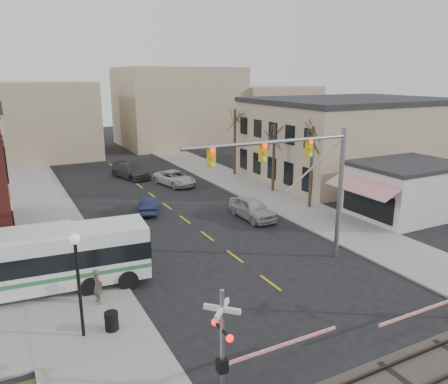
% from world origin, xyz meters
% --- Properties ---
extents(ground, '(160.00, 160.00, 0.00)m').
position_xyz_m(ground, '(0.00, 0.00, 0.00)').
color(ground, black).
rests_on(ground, ground).
extents(sidewalk_west, '(5.00, 60.00, 0.12)m').
position_xyz_m(sidewalk_west, '(-9.50, 20.00, 0.06)').
color(sidewalk_west, gray).
rests_on(sidewalk_west, ground).
extents(sidewalk_east, '(5.00, 60.00, 0.12)m').
position_xyz_m(sidewalk_east, '(9.50, 20.00, 0.06)').
color(sidewalk_east, gray).
rests_on(sidewalk_east, ground).
extents(tan_building, '(20.30, 15.30, 8.50)m').
position_xyz_m(tan_building, '(22.00, 20.00, 4.26)').
color(tan_building, tan).
rests_on(tan_building, ground).
extents(awning_shop, '(9.74, 6.20, 4.30)m').
position_xyz_m(awning_shop, '(15.97, 7.00, 2.16)').
color(awning_shop, beige).
rests_on(awning_shop, ground).
extents(tree_east_a, '(0.28, 0.28, 6.75)m').
position_xyz_m(tree_east_a, '(10.50, 12.00, 3.50)').
color(tree_east_a, '#382B21').
rests_on(tree_east_a, sidewalk_east).
extents(tree_east_b, '(0.28, 0.28, 6.30)m').
position_xyz_m(tree_east_b, '(10.80, 18.00, 3.27)').
color(tree_east_b, '#382B21').
rests_on(tree_east_b, sidewalk_east).
extents(tree_east_c, '(0.28, 0.28, 7.20)m').
position_xyz_m(tree_east_c, '(11.00, 26.00, 3.72)').
color(tree_east_c, '#382B21').
rests_on(tree_east_c, sidewalk_east).
extents(transit_bus, '(12.76, 3.91, 3.23)m').
position_xyz_m(transit_bus, '(-11.87, 6.64, 1.82)').
color(transit_bus, silver).
rests_on(transit_bus, ground).
extents(traffic_signal_mast, '(10.26, 0.30, 8.00)m').
position_xyz_m(traffic_signal_mast, '(2.73, 3.11, 5.75)').
color(traffic_signal_mast, gray).
rests_on(traffic_signal_mast, ground).
extents(rr_crossing_west, '(5.60, 1.36, 4.00)m').
position_xyz_m(rr_crossing_west, '(-5.74, -4.26, 1.97)').
color(rr_crossing_west, gray).
rests_on(rr_crossing_west, ground).
extents(street_lamp, '(0.44, 0.44, 4.63)m').
position_xyz_m(street_lamp, '(-9.92, 1.41, 3.40)').
color(street_lamp, black).
rests_on(street_lamp, sidewalk_west).
extents(trash_bin, '(0.60, 0.60, 0.83)m').
position_xyz_m(trash_bin, '(-8.73, 1.31, 0.53)').
color(trash_bin, black).
rests_on(trash_bin, sidewalk_west).
extents(car_a, '(2.04, 4.87, 1.64)m').
position_xyz_m(car_a, '(4.81, 11.93, 0.82)').
color(car_a, '#A7A7AB').
rests_on(car_a, ground).
extents(car_b, '(2.55, 4.25, 1.32)m').
position_xyz_m(car_b, '(-1.95, 17.13, 0.66)').
color(car_b, '#161C38').
rests_on(car_b, ground).
extents(car_c, '(3.47, 5.57, 1.44)m').
position_xyz_m(car_c, '(3.34, 24.73, 0.72)').
color(car_c, '#BBBBBB').
rests_on(car_c, ground).
extents(car_d, '(3.75, 5.82, 1.57)m').
position_xyz_m(car_d, '(0.21, 29.93, 0.78)').
color(car_d, '#39383D').
rests_on(car_d, ground).
extents(pedestrian_near, '(0.55, 0.72, 1.78)m').
position_xyz_m(pedestrian_near, '(-8.74, 3.97, 1.01)').
color(pedestrian_near, '#544943').
rests_on(pedestrian_near, sidewalk_west).
extents(pedestrian_far, '(1.02, 1.04, 1.69)m').
position_xyz_m(pedestrian_far, '(-10.79, 8.14, 0.96)').
color(pedestrian_far, '#2D344F').
rests_on(pedestrian_far, sidewalk_west).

